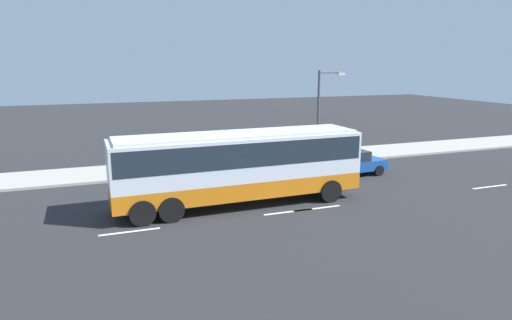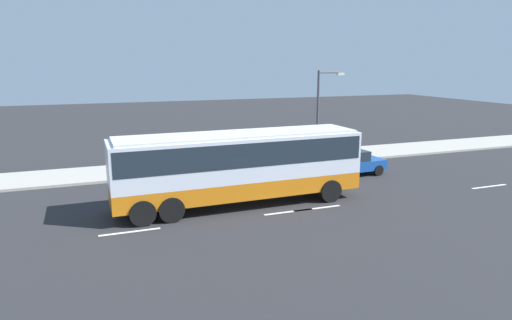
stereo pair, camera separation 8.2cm
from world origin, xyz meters
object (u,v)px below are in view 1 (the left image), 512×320
(car_blue_saloon, at_px, (350,162))
(pedestrian_near_curb, at_px, (197,156))
(street_lamp, at_px, (321,108))
(pedestrian_at_crossing, at_px, (256,149))
(coach_bus, at_px, (239,161))

(car_blue_saloon, relative_size, pedestrian_near_curb, 2.63)
(car_blue_saloon, bearing_deg, street_lamp, 84.16)
(pedestrian_at_crossing, relative_size, street_lamp, 0.25)
(pedestrian_near_curb, xyz_separation_m, street_lamp, (8.60, 0.13, 2.61))
(coach_bus, xyz_separation_m, car_blue_saloon, (8.04, 3.10, -1.35))
(street_lamp, bearing_deg, coach_bus, -139.14)
(pedestrian_near_curb, relative_size, street_lamp, 0.27)
(pedestrian_near_curb, height_order, pedestrian_at_crossing, pedestrian_near_curb)
(pedestrian_near_curb, bearing_deg, coach_bus, -112.05)
(pedestrian_near_curb, distance_m, street_lamp, 8.99)
(coach_bus, bearing_deg, pedestrian_at_crossing, 63.57)
(coach_bus, xyz_separation_m, pedestrian_at_crossing, (3.78, 7.96, -1.12))
(car_blue_saloon, distance_m, street_lamp, 4.88)
(coach_bus, height_order, pedestrian_near_curb, coach_bus)
(pedestrian_near_curb, bearing_deg, car_blue_saloon, -49.99)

